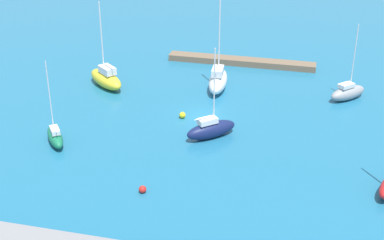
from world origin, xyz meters
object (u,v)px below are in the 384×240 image
(sailboat_white_east_end, at_px, (218,80))
(sailboat_yellow_by_breakwater, at_px, (106,78))
(sailboat_gray_lone_south, at_px, (348,92))
(mooring_buoy_red, at_px, (143,189))
(sailboat_navy_far_south, at_px, (211,129))
(pier_dock, at_px, (241,61))
(mooring_buoy_yellow, at_px, (182,115))
(sailboat_green_center_basin, at_px, (55,136))

(sailboat_white_east_end, xyz_separation_m, sailboat_yellow_by_breakwater, (13.73, 2.43, -0.11))
(sailboat_gray_lone_south, xyz_separation_m, mooring_buoy_red, (17.60, 24.45, -0.58))
(sailboat_navy_far_south, xyz_separation_m, sailboat_gray_lone_south, (-13.86, -13.08, -0.06))
(sailboat_yellow_by_breakwater, bearing_deg, sailboat_gray_lone_south, -134.41)
(sailboat_navy_far_south, distance_m, sailboat_yellow_by_breakwater, 18.38)
(pier_dock, xyz_separation_m, sailboat_yellow_by_breakwater, (15.20, 11.65, 0.72))
(mooring_buoy_yellow, bearing_deg, mooring_buoy_red, 90.90)
(sailboat_navy_far_south, distance_m, sailboat_gray_lone_south, 19.06)
(pier_dock, relative_size, mooring_buoy_red, 30.08)
(pier_dock, bearing_deg, sailboat_green_center_basin, 60.77)
(sailboat_green_center_basin, height_order, mooring_buoy_red, sailboat_green_center_basin)
(sailboat_green_center_basin, relative_size, sailboat_yellow_by_breakwater, 0.82)
(sailboat_navy_far_south, xyz_separation_m, mooring_buoy_yellow, (3.97, -3.66, -0.62))
(sailboat_gray_lone_south, bearing_deg, sailboat_white_east_end, 137.80)
(sailboat_navy_far_south, relative_size, mooring_buoy_red, 14.41)
(mooring_buoy_yellow, bearing_deg, sailboat_yellow_by_breakwater, -29.00)
(sailboat_white_east_end, bearing_deg, sailboat_yellow_by_breakwater, 95.87)
(sailboat_navy_far_south, relative_size, mooring_buoy_yellow, 13.56)
(sailboat_navy_far_south, bearing_deg, sailboat_gray_lone_south, 1.60)
(sailboat_white_east_end, distance_m, mooring_buoy_yellow, 9.11)
(sailboat_yellow_by_breakwater, bearing_deg, mooring_buoy_yellow, -169.40)
(sailboat_green_center_basin, height_order, sailboat_navy_far_south, sailboat_navy_far_south)
(sailboat_navy_far_south, distance_m, mooring_buoy_red, 11.99)
(sailboat_yellow_by_breakwater, bearing_deg, mooring_buoy_red, 158.25)
(sailboat_gray_lone_south, bearing_deg, sailboat_green_center_basin, 167.33)
(sailboat_yellow_by_breakwater, height_order, sailboat_gray_lone_south, sailboat_yellow_by_breakwater)
(sailboat_green_center_basin, bearing_deg, mooring_buoy_red, -155.94)
(sailboat_green_center_basin, xyz_separation_m, sailboat_gray_lone_south, (-28.96, -18.02, 0.09))
(sailboat_white_east_end, bearing_deg, sailboat_navy_far_south, -176.44)
(mooring_buoy_yellow, bearing_deg, sailboat_navy_far_south, 137.28)
(sailboat_green_center_basin, distance_m, sailboat_navy_far_south, 15.88)
(sailboat_navy_far_south, height_order, sailboat_gray_lone_south, sailboat_navy_far_south)
(sailboat_white_east_end, height_order, mooring_buoy_yellow, sailboat_white_east_end)
(sailboat_white_east_end, relative_size, mooring_buoy_yellow, 17.82)
(sailboat_navy_far_south, xyz_separation_m, mooring_buoy_red, (3.73, 11.37, -0.64))
(mooring_buoy_yellow, bearing_deg, sailboat_gray_lone_south, -152.17)
(sailboat_white_east_end, xyz_separation_m, mooring_buoy_yellow, (2.28, 8.77, -0.90))
(sailboat_white_east_end, xyz_separation_m, mooring_buoy_red, (2.04, 23.81, -0.92))
(pier_dock, distance_m, sailboat_gray_lone_south, 16.49)
(sailboat_yellow_by_breakwater, distance_m, mooring_buoy_yellow, 13.11)
(sailboat_white_east_end, relative_size, sailboat_navy_far_south, 1.31)
(sailboat_gray_lone_south, bearing_deg, sailboat_navy_far_south, 178.77)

